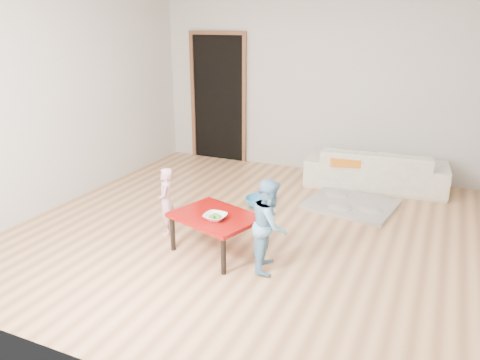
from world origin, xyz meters
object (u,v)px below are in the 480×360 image
Objects in this scene: bowl at (215,217)px; child_blue at (270,225)px; basin at (260,202)px; child_pink at (166,201)px; sofa at (376,168)px; red_table at (216,234)px.

child_blue reaches higher than bowl.
basin is (-0.66, 1.42, -0.39)m from child_blue.
bowl is 0.29× the size of child_pink.
child_pink is (-1.87, -2.53, 0.10)m from sofa.
child_pink is 1.97× the size of basin.
red_table is at bearing 116.57° from bowl.
bowl is 0.81m from child_pink.
basin is (0.66, 1.16, -0.32)m from child_pink.
child_blue reaches higher than basin.
sofa is 3.03m from bowl.
child_pink is 1.37m from basin.
child_blue is at bearing -6.63° from red_table.
bowl is (0.05, -0.10, 0.24)m from red_table.
basin is at bearing 93.97° from bowl.
bowl is 0.58× the size of basin.
basin is (-1.21, -1.37, -0.22)m from sofa.
sofa is 8.68× the size of bowl.
child_blue is (0.56, 0.03, 0.01)m from bowl.
red_table is 2.15× the size of basin.
basin is at bearing 43.51° from sofa.
sofa is 1.84m from basin.
child_pink is (-0.76, 0.29, -0.06)m from bowl.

